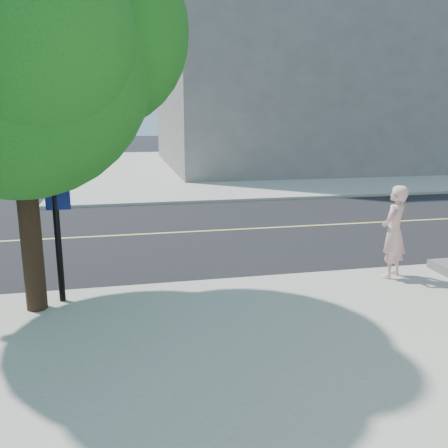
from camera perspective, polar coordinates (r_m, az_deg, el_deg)
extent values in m
plane|color=black|center=(9.79, -23.44, -8.25)|extent=(140.00, 140.00, 0.00)
cube|color=black|center=(14.03, -20.00, -1.69)|extent=(140.00, 9.00, 0.01)
cube|color=#A9A896|center=(32.73, 8.58, 7.00)|extent=(29.00, 25.00, 0.12)
cube|color=slate|center=(33.42, 9.54, 19.22)|extent=(18.00, 16.00, 14.00)
imported|color=beige|center=(10.17, 19.56, -0.89)|extent=(0.82, 0.77, 1.88)
cylinder|color=black|center=(8.44, -22.26, 1.57)|extent=(0.34, 0.34, 3.43)
sphere|color=#1C6A1B|center=(8.33, -23.66, 17.19)|extent=(4.20, 4.20, 4.20)
sphere|color=#1C6A1B|center=(8.84, -15.45, 21.22)|extent=(3.24, 3.24, 3.24)
sphere|color=#1C6A1B|center=(7.27, -22.42, 20.35)|extent=(2.86, 2.86, 2.86)
cylinder|color=black|center=(8.61, -19.54, 3.25)|extent=(0.11, 0.11, 3.81)
cube|color=white|center=(8.52, -19.45, 6.25)|extent=(0.50, 0.04, 0.18)
cube|color=navy|center=(8.58, -19.23, 3.25)|extent=(0.41, 0.04, 0.50)
imported|color=black|center=(8.50, -20.15, 11.09)|extent=(0.15, 0.18, 0.91)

